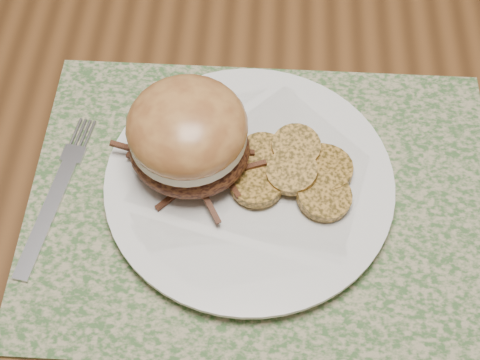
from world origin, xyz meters
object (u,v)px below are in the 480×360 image
at_px(dinner_plate, 249,183).
at_px(dining_table, 263,109).
at_px(fork, 57,193).
at_px(pork_sandwich, 188,136).

bearing_deg(dinner_plate, dining_table, 86.41).
bearing_deg(dining_table, fork, -137.26).
bearing_deg(dinner_plate, fork, -174.39).
distance_m(dining_table, pork_sandwich, 0.21).
distance_m(dining_table, dinner_plate, 0.19).
bearing_deg(pork_sandwich, dinner_plate, 1.51).
height_order(dinner_plate, pork_sandwich, pork_sandwich).
bearing_deg(fork, dining_table, 51.98).
bearing_deg(dining_table, dinner_plate, -93.59).
bearing_deg(fork, dinner_plate, 14.85).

